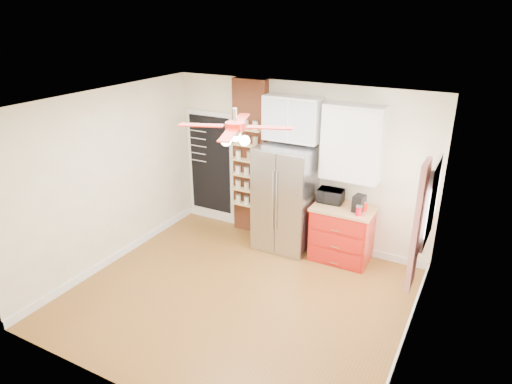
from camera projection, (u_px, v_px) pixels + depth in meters
The scene contains 21 objects.
floor at pixel (238, 296), 6.38m from camera, with size 4.50×4.50×0.00m, color brown.
ceiling at pixel (235, 104), 5.37m from camera, with size 4.50×4.50×0.00m, color white.
wall_back at pixel (298, 165), 7.51m from camera, with size 4.50×0.02×2.70m, color #F2EDC3.
wall_front at pixel (128, 286), 4.24m from camera, with size 4.50×0.02×2.70m, color #F2EDC3.
wall_left at pixel (108, 180), 6.86m from camera, with size 0.02×4.00×2.70m, color #F2EDC3.
wall_right at pixel (417, 249), 4.89m from camera, with size 0.02×4.00×2.70m, color #F2EDC3.
chalkboard at pixel (211, 164), 8.31m from camera, with size 0.95×0.05×1.95m.
brick_pillar at pixel (250, 159), 7.81m from camera, with size 0.60×0.16×2.70m, color brown.
fridge at pixel (285, 198), 7.40m from camera, with size 0.90×0.70×1.75m, color #A9A9AE.
upper_glass_cabinet at pixel (292, 119), 7.09m from camera, with size 0.90×0.35×0.70m, color white.
red_cabinet at pixel (342, 233), 7.18m from camera, with size 0.94×0.64×0.90m.
upper_shelf_unit at pixel (352, 143), 6.78m from camera, with size 0.90×0.30×1.15m, color white.
window at pixel (431, 202), 5.56m from camera, with size 0.04×0.75×1.05m, color white.
curtain at pixel (418, 226), 5.17m from camera, with size 0.06×0.40×1.55m, color red.
ceiling_fan at pixel (235, 127), 5.47m from camera, with size 1.40×1.40×0.44m.
toaster_oven at pixel (331, 196), 7.16m from camera, with size 0.39×0.26×0.22m, color black.
coffee_maker at pixel (359, 203), 6.83m from camera, with size 0.15×0.20×0.26m, color black.
canister_left at pixel (359, 211), 6.72m from camera, with size 0.09×0.09×0.14m, color red.
canister_right at pixel (364, 206), 6.88m from camera, with size 0.11×0.11×0.14m, color #B8130A.
pantry_jar_oats at pixel (238, 155), 7.71m from camera, with size 0.09×0.09×0.14m, color beige.
pantry_jar_beans at pixel (250, 156), 7.65m from camera, with size 0.09×0.09×0.13m, color #99724E.
Camera 1 is at (2.75, -4.61, 3.75)m, focal length 32.00 mm.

